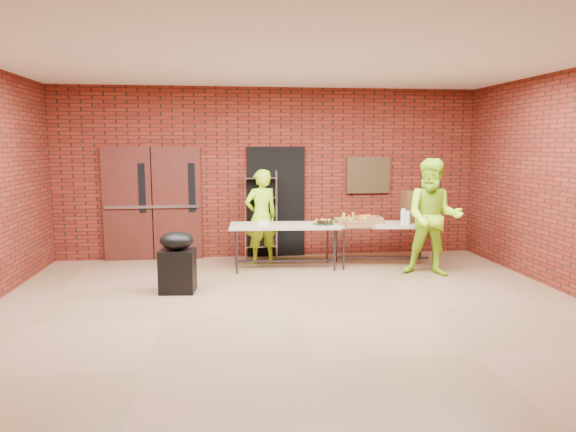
# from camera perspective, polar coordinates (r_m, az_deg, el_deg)

# --- Properties ---
(room) EXTENTS (8.08, 7.08, 3.28)m
(room) POSITION_cam_1_polar(r_m,az_deg,el_deg) (6.31, 0.83, 3.07)
(room) COLOR olive
(room) RESTS_ON ground
(double_doors) EXTENTS (1.78, 0.12, 2.10)m
(double_doors) POSITION_cam_1_polar(r_m,az_deg,el_deg) (9.81, -14.81, 1.34)
(double_doors) COLOR #431813
(double_doors) RESTS_ON room
(dark_doorway) EXTENTS (1.10, 0.06, 2.10)m
(dark_doorway) POSITION_cam_1_polar(r_m,az_deg,el_deg) (9.79, -1.36, 1.57)
(dark_doorway) COLOR black
(dark_doorway) RESTS_ON room
(bronze_plaque) EXTENTS (0.85, 0.04, 0.70)m
(bronze_plaque) POSITION_cam_1_polar(r_m,az_deg,el_deg) (10.08, 8.91, 4.51)
(bronze_plaque) COLOR #402B19
(bronze_plaque) RESTS_ON room
(wire_rack) EXTENTS (0.62, 0.26, 1.66)m
(wire_rack) POSITION_cam_1_polar(r_m,az_deg,el_deg) (9.66, -3.04, 0.14)
(wire_rack) COLOR #B1B2B8
(wire_rack) RESTS_ON room
(table_left) EXTENTS (1.91, 0.90, 0.77)m
(table_left) POSITION_cam_1_polar(r_m,az_deg,el_deg) (8.87, -0.43, -1.36)
(table_left) COLOR tan
(table_left) RESTS_ON room
(table_right) EXTENTS (1.89, 0.99, 0.74)m
(table_right) POSITION_cam_1_polar(r_m,az_deg,el_deg) (9.29, 10.65, -1.20)
(table_right) COLOR tan
(table_right) RESTS_ON room
(basket_bananas) EXTENTS (0.43, 0.34, 0.13)m
(basket_bananas) POSITION_cam_1_polar(r_m,az_deg,el_deg) (9.07, 6.65, -0.57)
(basket_bananas) COLOR #8E5F39
(basket_bananas) RESTS_ON table_right
(basket_oranges) EXTENTS (0.47, 0.36, 0.15)m
(basket_oranges) POSITION_cam_1_polar(r_m,az_deg,el_deg) (9.28, 8.86, -0.38)
(basket_oranges) COLOR #8E5F39
(basket_oranges) RESTS_ON table_right
(basket_apples) EXTENTS (0.47, 0.37, 0.15)m
(basket_apples) POSITION_cam_1_polar(r_m,az_deg,el_deg) (8.92, 7.74, -0.70)
(basket_apples) COLOR #8E5F39
(basket_apples) RESTS_ON table_right
(muffin_tray) EXTENTS (0.37, 0.37, 0.09)m
(muffin_tray) POSITION_cam_1_polar(r_m,az_deg,el_deg) (8.88, 4.00, -0.67)
(muffin_tray) COLOR #11431C
(muffin_tray) RESTS_ON table_left
(napkin_box) EXTENTS (0.19, 0.13, 0.06)m
(napkin_box) POSITION_cam_1_polar(r_m,az_deg,el_deg) (8.84, -2.80, -0.76)
(napkin_box) COLOR white
(napkin_box) RESTS_ON table_left
(coffee_dispenser) EXTENTS (0.42, 0.38, 0.56)m
(coffee_dispenser) POSITION_cam_1_polar(r_m,az_deg,el_deg) (9.58, 13.93, 1.03)
(coffee_dispenser) COLOR #51351B
(coffee_dispenser) RESTS_ON table_right
(cup_stack_front) EXTENTS (0.08, 0.08, 0.24)m
(cup_stack_front) POSITION_cam_1_polar(r_m,az_deg,el_deg) (9.25, 12.65, -0.17)
(cup_stack_front) COLOR white
(cup_stack_front) RESTS_ON table_right
(cup_stack_mid) EXTENTS (0.08, 0.08, 0.24)m
(cup_stack_mid) POSITION_cam_1_polar(r_m,az_deg,el_deg) (9.24, 13.17, -0.18)
(cup_stack_mid) COLOR white
(cup_stack_mid) RESTS_ON table_right
(cup_stack_back) EXTENTS (0.08, 0.08, 0.25)m
(cup_stack_back) POSITION_cam_1_polar(r_m,az_deg,el_deg) (9.44, 12.72, 0.04)
(cup_stack_back) COLOR white
(cup_stack_back) RESTS_ON table_right
(covered_grill) EXTENTS (0.53, 0.46, 0.90)m
(covered_grill) POSITION_cam_1_polar(r_m,az_deg,el_deg) (7.64, -12.19, -4.99)
(covered_grill) COLOR black
(covered_grill) RESTS_ON room
(volunteer_woman) EXTENTS (0.72, 0.59, 1.70)m
(volunteer_woman) POSITION_cam_1_polar(r_m,az_deg,el_deg) (9.26, -3.00, -0.05)
(volunteer_woman) COLOR #9BDB18
(volunteer_woman) RESTS_ON room
(volunteer_man) EXTENTS (1.14, 1.03, 1.92)m
(volunteer_man) POSITION_cam_1_polar(r_m,az_deg,el_deg) (8.70, 15.83, -0.14)
(volunteer_man) COLOR #9BDB18
(volunteer_man) RESTS_ON room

